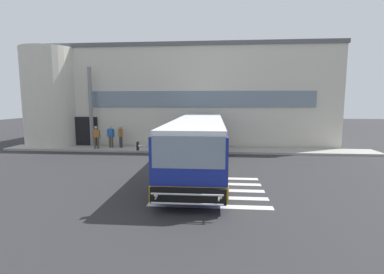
# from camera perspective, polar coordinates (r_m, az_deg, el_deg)

# --- Properties ---
(ground_plane) EXTENTS (80.00, 90.00, 0.02)m
(ground_plane) POSITION_cam_1_polar(r_m,az_deg,el_deg) (15.96, -3.18, -5.91)
(ground_plane) COLOR #2B2B2D
(ground_plane) RESTS_ON ground
(bay_paint_stripes) EXTENTS (4.40, 3.96, 0.01)m
(bay_paint_stripes) POSITION_cam_1_polar(r_m,az_deg,el_deg) (11.77, 3.76, -10.71)
(bay_paint_stripes) COLOR silver
(bay_paint_stripes) RESTS_ON ground
(terminal_building) EXTENTS (24.86, 13.80, 8.06)m
(terminal_building) POSITION_cam_1_polar(r_m,az_deg,el_deg) (27.19, -1.26, 8.12)
(terminal_building) COLOR beige
(terminal_building) RESTS_ON ground
(boarding_curb) EXTENTS (27.06, 2.00, 0.15)m
(boarding_curb) POSITION_cam_1_polar(r_m,az_deg,el_deg) (20.62, -1.32, -2.64)
(boarding_curb) COLOR #9E9B93
(boarding_curb) RESTS_ON ground
(entry_support_column) EXTENTS (0.28, 0.28, 6.04)m
(entry_support_column) POSITION_cam_1_polar(r_m,az_deg,el_deg) (22.88, -19.93, 5.71)
(entry_support_column) COLOR slate
(entry_support_column) RESTS_ON boarding_curb
(bus_main_foreground) EXTENTS (3.04, 12.38, 2.70)m
(bus_main_foreground) POSITION_cam_1_polar(r_m,az_deg,el_deg) (14.80, 1.35, -1.65)
(bus_main_foreground) COLOR navy
(bus_main_foreground) RESTS_ON ground
(passenger_near_column) EXTENTS (0.55, 0.47, 1.68)m
(passenger_near_column) POSITION_cam_1_polar(r_m,az_deg,el_deg) (21.75, -18.94, 0.25)
(passenger_near_column) COLOR #4C4233
(passenger_near_column) RESTS_ON boarding_curb
(passenger_by_doorway) EXTENTS (0.59, 0.26, 1.68)m
(passenger_by_doorway) POSITION_cam_1_polar(r_m,az_deg,el_deg) (21.98, -16.21, 0.34)
(passenger_by_doorway) COLOR #4C4233
(passenger_by_doorway) RESTS_ON boarding_curb
(passenger_at_curb_edge) EXTENTS (0.45, 0.44, 1.68)m
(passenger_at_curb_edge) POSITION_cam_1_polar(r_m,az_deg,el_deg) (21.77, -14.32, 0.34)
(passenger_at_curb_edge) COLOR #2D2D33
(passenger_at_curb_edge) RESTS_ON boarding_curb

